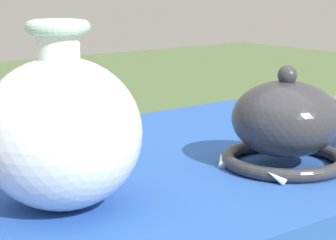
# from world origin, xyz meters

# --- Properties ---
(display_table) EXTENTS (1.33, 0.69, 0.74)m
(display_table) POSITION_xyz_m (0.00, -0.01, 0.67)
(display_table) COLOR olive
(display_table) RESTS_ON ground_plane
(vase_tall_bulbous) EXTENTS (0.21, 0.21, 0.25)m
(vase_tall_bulbous) POSITION_xyz_m (-0.28, -0.10, 0.85)
(vase_tall_bulbous) COLOR white
(vase_tall_bulbous) RESTS_ON display_table
(vase_dome_bell) EXTENTS (0.21, 0.22, 0.17)m
(vase_dome_bell) POSITION_xyz_m (0.10, -0.15, 0.81)
(vase_dome_bell) COLOR #2D2D33
(vase_dome_bell) RESTS_ON display_table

